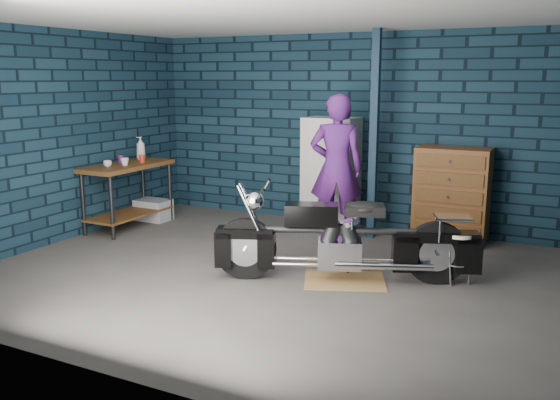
# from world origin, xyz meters

# --- Properties ---
(ground) EXTENTS (6.00, 6.00, 0.00)m
(ground) POSITION_xyz_m (0.00, 0.00, 0.00)
(ground) COLOR #4B4846
(ground) RESTS_ON ground
(room_walls) EXTENTS (6.02, 5.01, 2.71)m
(room_walls) POSITION_xyz_m (0.00, 0.55, 1.90)
(room_walls) COLOR black
(room_walls) RESTS_ON ground
(support_post) EXTENTS (0.10, 0.10, 2.70)m
(support_post) POSITION_xyz_m (0.55, 1.95, 1.35)
(support_post) COLOR #112436
(support_post) RESTS_ON ground
(workbench) EXTENTS (0.60, 1.40, 0.91)m
(workbench) POSITION_xyz_m (-2.68, 0.91, 0.46)
(workbench) COLOR brown
(workbench) RESTS_ON ground
(drip_mat) EXTENTS (1.01, 0.89, 0.01)m
(drip_mat) POSITION_xyz_m (0.85, 0.16, 0.00)
(drip_mat) COLOR olive
(drip_mat) RESTS_ON ground
(motorcycle) EXTENTS (2.40, 1.46, 1.03)m
(motorcycle) POSITION_xyz_m (0.85, 0.16, 0.51)
(motorcycle) COLOR black
(motorcycle) RESTS_ON ground
(person) EXTENTS (0.80, 0.66, 1.90)m
(person) POSITION_xyz_m (0.16, 1.64, 0.95)
(person) COLOR #59207B
(person) RESTS_ON ground
(storage_bin) EXTENTS (0.49, 0.35, 0.31)m
(storage_bin) POSITION_xyz_m (-2.66, 1.41, 0.15)
(storage_bin) COLOR gray
(storage_bin) RESTS_ON ground
(locker) EXTENTS (0.72, 0.52, 1.55)m
(locker) POSITION_xyz_m (-0.15, 2.23, 0.78)
(locker) COLOR beige
(locker) RESTS_ON ground
(tool_chest) EXTENTS (0.91, 0.51, 1.22)m
(tool_chest) POSITION_xyz_m (1.52, 2.23, 0.61)
(tool_chest) COLOR brown
(tool_chest) RESTS_ON ground
(shop_stool) EXTENTS (0.31, 0.31, 0.54)m
(shop_stool) POSITION_xyz_m (1.92, 0.60, 0.27)
(shop_stool) COLOR beige
(shop_stool) RESTS_ON ground
(cup_a) EXTENTS (0.12, 0.12, 0.09)m
(cup_a) POSITION_xyz_m (-2.73, 0.58, 0.95)
(cup_a) COLOR beige
(cup_a) RESTS_ON workbench
(cup_b) EXTENTS (0.12, 0.12, 0.10)m
(cup_b) POSITION_xyz_m (-2.59, 0.77, 0.96)
(cup_b) COLOR beige
(cup_b) RESTS_ON workbench
(mug_purple) EXTENTS (0.11, 0.11, 0.11)m
(mug_purple) POSITION_xyz_m (-2.80, 0.93, 0.97)
(mug_purple) COLOR #601A68
(mug_purple) RESTS_ON workbench
(mug_red) EXTENTS (0.11, 0.11, 0.11)m
(mug_red) POSITION_xyz_m (-2.55, 1.08, 0.97)
(mug_red) COLOR #A62616
(mug_red) RESTS_ON workbench
(bottle) EXTENTS (0.17, 0.17, 0.34)m
(bottle) POSITION_xyz_m (-2.79, 1.35, 1.08)
(bottle) COLOR gray
(bottle) RESTS_ON workbench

